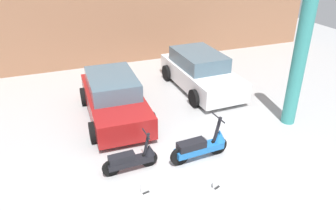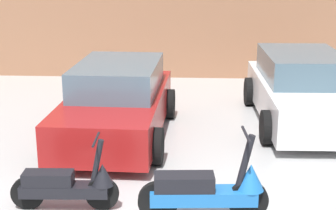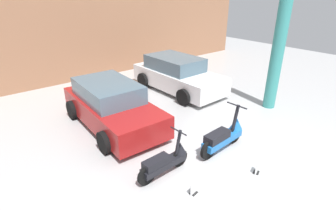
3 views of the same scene
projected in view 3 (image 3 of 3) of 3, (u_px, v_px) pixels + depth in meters
name	position (u px, v px, depth m)	size (l,w,h in m)	color
ground_plane	(239.00, 176.00, 5.73)	(28.00, 28.00, 0.00)	#B2B2B2
wall_back	(77.00, 38.00, 11.08)	(19.60, 0.12, 3.67)	#9E6B4C
scooter_front_left	(166.00, 161.00, 5.70)	(1.37, 0.49, 0.95)	black
scooter_front_right	(224.00, 135.00, 6.56)	(1.59, 0.57, 1.11)	black
car_rear_left	(112.00, 105.00, 7.69)	(1.95, 3.87, 1.30)	maroon
car_rear_center	(177.00, 75.00, 10.36)	(1.97, 3.95, 1.33)	white
placard_near_left_scooter	(194.00, 189.00, 5.22)	(0.20, 0.15, 0.26)	black
placard_near_right_scooter	(257.00, 168.00, 5.81)	(0.20, 0.17, 0.26)	black
support_column_side	(277.00, 54.00, 8.38)	(0.39, 0.39, 3.67)	teal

